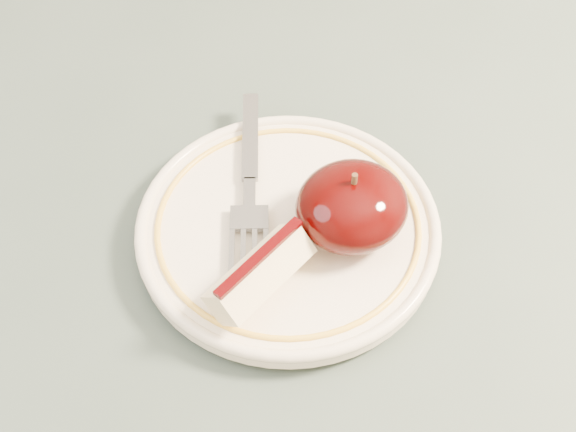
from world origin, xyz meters
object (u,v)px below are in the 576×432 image
plate (288,228)px  fork (250,181)px  apple_half (352,206)px  table (245,373)px

plate → fork: size_ratio=1.37×
apple_half → fork: size_ratio=0.50×
table → plate: 0.12m
apple_half → plate: bearing=145.4°
table → fork: 0.15m
table → plate: bearing=31.1°
apple_half → fork: apple_half is taller
table → apple_half: 0.16m
apple_half → fork: 0.08m
table → fork: bearing=56.2°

